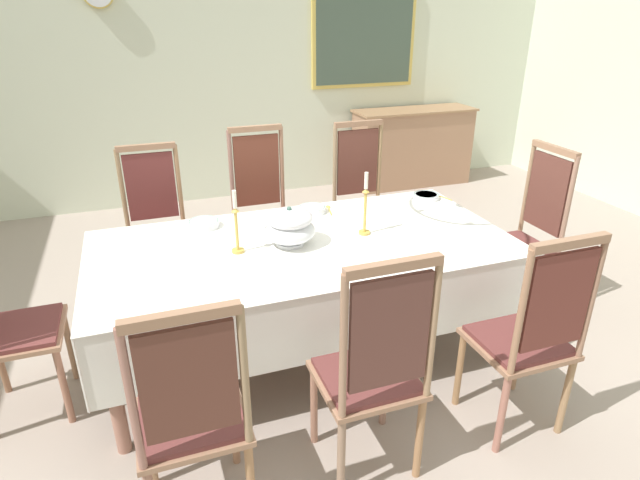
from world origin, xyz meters
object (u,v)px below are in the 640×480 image
at_px(chair_south_b, 374,368).
at_px(bowl_near_right, 312,209).
at_px(chair_south_c, 530,333).
at_px(sideboard, 412,147).
at_px(bowl_far_left, 204,223).
at_px(soup_tureen, 290,226).
at_px(spoon_secondary, 329,208).
at_px(chair_head_west, 1,320).
at_px(chair_north_a, 157,225).
at_px(chair_north_b, 262,209).
at_px(framed_painting, 364,36).
at_px(chair_south_a, 192,413).
at_px(bowl_near_left, 426,196).
at_px(candlestick_east, 365,209).
at_px(candlestick_west, 236,228).
at_px(chair_head_east, 526,231).
at_px(chair_north_c, 362,198).
at_px(spoon_primary, 438,195).
at_px(dining_table, 304,254).

bearing_deg(chair_south_b, bowl_near_right, 81.64).
distance_m(chair_south_c, sideboard, 4.11).
bearing_deg(bowl_far_left, chair_south_b, -70.52).
relative_size(soup_tureen, sideboard, 0.21).
bearing_deg(spoon_secondary, chair_head_west, -154.66).
distance_m(chair_north_a, bowl_far_left, 0.66).
bearing_deg(chair_north_b, bowl_near_right, 110.99).
bearing_deg(framed_painting, sideboard, -24.31).
bearing_deg(chair_south_a, chair_head_west, 129.59).
bearing_deg(chair_head_west, bowl_far_left, 111.55).
distance_m(bowl_near_left, sideboard, 2.72).
height_order(chair_south_c, framed_painting, framed_painting).
height_order(soup_tureen, bowl_far_left, soup_tureen).
bearing_deg(bowl_near_right, spoon_secondary, 11.75).
xyz_separation_m(chair_head_west, candlestick_east, (1.99, 0.00, 0.34)).
distance_m(chair_south_c, bowl_near_left, 1.46).
relative_size(chair_head_west, spoon_secondary, 6.26).
bearing_deg(sideboard, chair_north_a, 30.98).
bearing_deg(candlestick_west, chair_south_c, -39.61).
distance_m(chair_south_a, spoon_secondary, 1.85).
relative_size(chair_south_b, chair_head_east, 0.98).
relative_size(chair_north_c, sideboard, 0.83).
xyz_separation_m(bowl_near_left, spoon_primary, (0.12, 0.03, -0.02)).
xyz_separation_m(soup_tureen, sideboard, (2.37, 2.84, -0.41)).
bearing_deg(chair_south_a, candlestick_west, 68.28).
relative_size(chair_north_b, chair_south_c, 1.08).
relative_size(soup_tureen, bowl_far_left, 1.55).
bearing_deg(dining_table, sideboard, 51.15).
height_order(soup_tureen, framed_painting, framed_painting).
bearing_deg(chair_south_b, spoon_secondary, 77.09).
bearing_deg(candlestick_west, bowl_near_left, 16.65).
height_order(chair_south_a, chair_head_west, chair_head_west).
bearing_deg(bowl_near_right, candlestick_west, -142.85).
bearing_deg(bowl_near_left, candlestick_west, -163.35).
xyz_separation_m(candlestick_west, spoon_primary, (1.56, 0.46, -0.14)).
xyz_separation_m(chair_south_a, bowl_far_left, (0.27, 1.43, 0.21)).
bearing_deg(framed_painting, chair_north_a, -140.08).
relative_size(soup_tureen, spoon_secondary, 1.68).
bearing_deg(chair_south_c, spoon_secondary, 108.36).
distance_m(chair_south_b, chair_north_b, 2.00).
bearing_deg(chair_north_c, soup_tureen, 47.99).
xyz_separation_m(chair_north_c, soup_tureen, (-0.90, -1.00, 0.27)).
bearing_deg(chair_north_a, chair_north_b, -179.68).
relative_size(chair_south_b, soup_tureen, 3.91).
bearing_deg(chair_head_east, chair_south_c, 141.59).
xyz_separation_m(chair_head_east, bowl_near_left, (-0.55, 0.43, 0.18)).
relative_size(sideboard, framed_painting, 1.17).
distance_m(chair_south_c, candlestick_west, 1.60).
bearing_deg(chair_north_b, chair_south_c, 112.45).
distance_m(candlestick_west, candlestick_east, 0.77).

